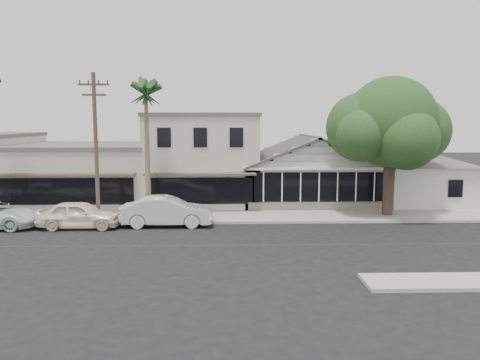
{
  "coord_description": "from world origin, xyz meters",
  "views": [
    {
      "loc": [
        -1.17,
        -22.77,
        6.14
      ],
      "look_at": [
        -0.42,
        6.0,
        2.54
      ],
      "focal_mm": 35.0,
      "sensor_mm": 36.0,
      "label": 1
    }
  ],
  "objects_px": {
    "utility_pole": "(96,145)",
    "car_1": "(167,211)",
    "car_0": "(79,215)",
    "shade_tree": "(388,125)"
  },
  "relations": [
    {
      "from": "utility_pole",
      "to": "car_0",
      "type": "distance_m",
      "value": 4.23
    },
    {
      "from": "car_0",
      "to": "shade_tree",
      "type": "relative_size",
      "value": 0.52
    },
    {
      "from": "utility_pole",
      "to": "shade_tree",
      "type": "bearing_deg",
      "value": 5.89
    },
    {
      "from": "utility_pole",
      "to": "car_0",
      "type": "height_order",
      "value": "utility_pole"
    },
    {
      "from": "utility_pole",
      "to": "shade_tree",
      "type": "distance_m",
      "value": 18.23
    },
    {
      "from": "utility_pole",
      "to": "car_1",
      "type": "bearing_deg",
      "value": -9.49
    },
    {
      "from": "utility_pole",
      "to": "shade_tree",
      "type": "relative_size",
      "value": 1.0
    },
    {
      "from": "car_0",
      "to": "car_1",
      "type": "bearing_deg",
      "value": -84.63
    },
    {
      "from": "car_0",
      "to": "shade_tree",
      "type": "height_order",
      "value": "shade_tree"
    },
    {
      "from": "car_0",
      "to": "shade_tree",
      "type": "bearing_deg",
      "value": -80.73
    }
  ]
}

